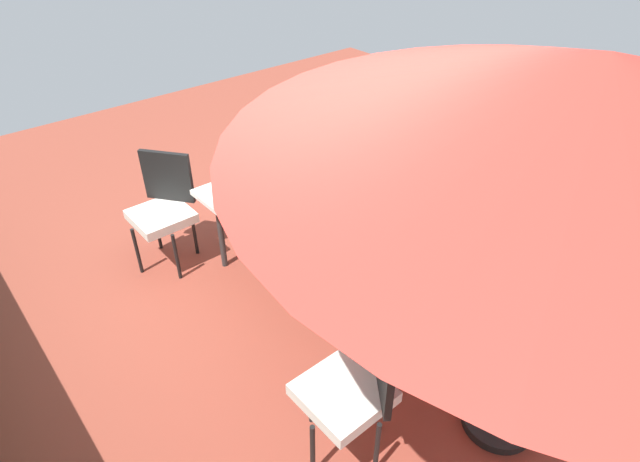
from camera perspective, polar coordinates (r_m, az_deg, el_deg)
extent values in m
cube|color=brown|center=(4.43, 0.00, -6.54)|extent=(10.00, 10.00, 0.02)
cube|color=silver|center=(3.97, 0.00, 1.55)|extent=(1.91, 1.14, 0.04)
cylinder|color=#333333|center=(4.02, 12.13, -5.68)|extent=(0.05, 0.05, 0.72)
cylinder|color=#333333|center=(4.92, -2.30, 3.54)|extent=(0.05, 0.05, 0.72)
cylinder|color=#333333|center=(3.54, 3.27, -11.55)|extent=(0.05, 0.05, 0.72)
cylinder|color=#333333|center=(4.54, -10.65, -0.09)|extent=(0.05, 0.05, 0.72)
cylinder|color=#4C4C4C|center=(2.93, 22.54, -5.65)|extent=(0.06, 0.06, 2.28)
cone|color=red|center=(2.46, 27.70, 12.19)|extent=(3.14, 3.14, 0.41)
cylinder|color=black|center=(3.71, 18.56, -18.83)|extent=(0.44, 0.44, 0.06)
cube|color=silver|center=(4.58, 6.88, 2.57)|extent=(0.46, 0.46, 0.08)
cube|color=black|center=(4.31, 5.09, 4.64)|extent=(0.44, 0.06, 0.45)
cylinder|color=black|center=(4.73, 9.74, -0.37)|extent=(0.03, 0.03, 0.45)
cylinder|color=black|center=(4.93, 6.76, 1.54)|extent=(0.03, 0.03, 0.45)
cylinder|color=black|center=(4.52, 6.56, -1.98)|extent=(0.03, 0.03, 0.45)
cylinder|color=black|center=(4.73, 3.59, 0.08)|extent=(0.03, 0.03, 0.45)
cube|color=silver|center=(4.62, -16.75, 1.55)|extent=(0.46, 0.46, 0.08)
cube|color=black|center=(4.64, -16.14, 5.68)|extent=(0.37, 0.30, 0.45)
cylinder|color=black|center=(4.73, -19.11, -2.06)|extent=(0.03, 0.03, 0.45)
cylinder|color=black|center=(4.56, -15.20, -2.71)|extent=(0.03, 0.03, 0.45)
cylinder|color=black|center=(4.97, -17.16, 0.36)|extent=(0.03, 0.03, 0.45)
cylinder|color=black|center=(4.82, -13.39, -0.17)|extent=(0.03, 0.03, 0.45)
cube|color=silver|center=(5.32, -1.51, 7.76)|extent=(0.46, 0.46, 0.08)
cube|color=black|center=(5.21, -3.90, 10.29)|extent=(0.37, 0.30, 0.45)
cylinder|color=black|center=(5.30, 0.53, 4.36)|extent=(0.03, 0.03, 0.45)
cylinder|color=black|center=(5.61, 0.33, 6.23)|extent=(0.03, 0.03, 0.45)
cylinder|color=black|center=(5.30, -3.38, 4.27)|extent=(0.03, 0.03, 0.45)
cylinder|color=black|center=(5.61, -3.36, 6.14)|extent=(0.03, 0.03, 0.45)
cube|color=silver|center=(3.09, 2.56, -17.07)|extent=(0.46, 0.46, 0.08)
cube|color=black|center=(2.91, 6.94, -13.61)|extent=(0.37, 0.30, 0.45)
cylinder|color=black|center=(3.40, -0.98, -17.53)|extent=(0.03, 0.03, 0.45)
cylinder|color=black|center=(3.19, -0.80, -22.66)|extent=(0.03, 0.03, 0.45)
cylinder|color=black|center=(3.42, 5.34, -17.27)|extent=(0.03, 0.03, 0.45)
cylinder|color=black|center=(3.22, 6.15, -22.33)|extent=(0.03, 0.03, 0.45)
cube|color=gray|center=(3.98, 2.08, 2.13)|extent=(0.34, 0.25, 0.02)
cube|color=black|center=(3.87, 0.81, 2.97)|extent=(0.32, 0.08, 0.20)
cylinder|color=#CC4C33|center=(3.74, -2.17, 0.61)|extent=(0.06, 0.06, 0.11)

